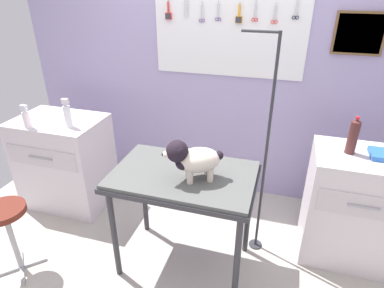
{
  "coord_description": "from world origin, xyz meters",
  "views": [
    {
      "loc": [
        0.63,
        -1.68,
        2.02
      ],
      "look_at": [
        0.06,
        0.19,
        1.02
      ],
      "focal_mm": 30.18,
      "sensor_mm": 36.0,
      "label": 1
    }
  ],
  "objects_px": {
    "cabinet_right": "(352,207)",
    "soda_bottle": "(353,136)",
    "grooming_arm": "(264,162)",
    "stool": "(7,221)",
    "dog": "(192,159)",
    "detangler_spray": "(26,118)",
    "counter_left": "(65,162)",
    "grooming_table": "(184,183)"
  },
  "relations": [
    {
      "from": "soda_bottle",
      "to": "cabinet_right",
      "type": "bearing_deg",
      "value": -5.42
    },
    {
      "from": "counter_left",
      "to": "grooming_arm",
      "type": "bearing_deg",
      "value": -3.26
    },
    {
      "from": "cabinet_right",
      "to": "stool",
      "type": "bearing_deg",
      "value": -159.05
    },
    {
      "from": "grooming_arm",
      "to": "dog",
      "type": "distance_m",
      "value": 0.61
    },
    {
      "from": "grooming_arm",
      "to": "soda_bottle",
      "type": "distance_m",
      "value": 0.64
    },
    {
      "from": "grooming_arm",
      "to": "detangler_spray",
      "type": "distance_m",
      "value": 2.0
    },
    {
      "from": "dog",
      "to": "detangler_spray",
      "type": "height_order",
      "value": "dog"
    },
    {
      "from": "grooming_table",
      "to": "grooming_arm",
      "type": "distance_m",
      "value": 0.62
    },
    {
      "from": "grooming_arm",
      "to": "dog",
      "type": "xyz_separation_m",
      "value": [
        -0.44,
        -0.39,
        0.17
      ]
    },
    {
      "from": "grooming_arm",
      "to": "detangler_spray",
      "type": "xyz_separation_m",
      "value": [
        -1.99,
        -0.12,
        0.16
      ]
    },
    {
      "from": "dog",
      "to": "cabinet_right",
      "type": "xyz_separation_m",
      "value": [
        1.13,
        0.54,
        -0.53
      ]
    },
    {
      "from": "cabinet_right",
      "to": "detangler_spray",
      "type": "relative_size",
      "value": 4.44
    },
    {
      "from": "dog",
      "to": "counter_left",
      "type": "bearing_deg",
      "value": 160.81
    },
    {
      "from": "cabinet_right",
      "to": "dog",
      "type": "bearing_deg",
      "value": -154.64
    },
    {
      "from": "dog",
      "to": "detangler_spray",
      "type": "relative_size",
      "value": 1.9
    },
    {
      "from": "grooming_arm",
      "to": "detangler_spray",
      "type": "height_order",
      "value": "grooming_arm"
    },
    {
      "from": "grooming_arm",
      "to": "grooming_table",
      "type": "bearing_deg",
      "value": -146.62
    },
    {
      "from": "counter_left",
      "to": "stool",
      "type": "distance_m",
      "value": 0.9
    },
    {
      "from": "grooming_table",
      "to": "detangler_spray",
      "type": "height_order",
      "value": "detangler_spray"
    },
    {
      "from": "detangler_spray",
      "to": "dog",
      "type": "bearing_deg",
      "value": -10.03
    },
    {
      "from": "cabinet_right",
      "to": "soda_bottle",
      "type": "xyz_separation_m",
      "value": [
        -0.11,
        0.01,
        0.59
      ]
    },
    {
      "from": "grooming_table",
      "to": "stool",
      "type": "xyz_separation_m",
      "value": [
        -1.2,
        -0.44,
        -0.28
      ]
    },
    {
      "from": "counter_left",
      "to": "stool",
      "type": "relative_size",
      "value": 1.52
    },
    {
      "from": "grooming_arm",
      "to": "soda_bottle",
      "type": "xyz_separation_m",
      "value": [
        0.58,
        0.15,
        0.22
      ]
    },
    {
      "from": "grooming_arm",
      "to": "counter_left",
      "type": "distance_m",
      "value": 1.92
    },
    {
      "from": "detangler_spray",
      "to": "soda_bottle",
      "type": "distance_m",
      "value": 2.59
    },
    {
      "from": "stool",
      "to": "soda_bottle",
      "type": "xyz_separation_m",
      "value": [
        2.3,
        0.93,
        0.57
      ]
    },
    {
      "from": "grooming_table",
      "to": "soda_bottle",
      "type": "distance_m",
      "value": 1.24
    },
    {
      "from": "grooming_arm",
      "to": "cabinet_right",
      "type": "bearing_deg",
      "value": 11.54
    },
    {
      "from": "stool",
      "to": "grooming_table",
      "type": "bearing_deg",
      "value": 20.17
    },
    {
      "from": "stool",
      "to": "detangler_spray",
      "type": "relative_size",
      "value": 2.87
    },
    {
      "from": "grooming_arm",
      "to": "stool",
      "type": "height_order",
      "value": "grooming_arm"
    },
    {
      "from": "cabinet_right",
      "to": "soda_bottle",
      "type": "bearing_deg",
      "value": 174.58
    },
    {
      "from": "detangler_spray",
      "to": "soda_bottle",
      "type": "xyz_separation_m",
      "value": [
        2.57,
        0.27,
        0.06
      ]
    },
    {
      "from": "cabinet_right",
      "to": "detangler_spray",
      "type": "height_order",
      "value": "detangler_spray"
    },
    {
      "from": "stool",
      "to": "counter_left",
      "type": "bearing_deg",
      "value": 99.99
    },
    {
      "from": "cabinet_right",
      "to": "detangler_spray",
      "type": "bearing_deg",
      "value": -174.43
    },
    {
      "from": "grooming_arm",
      "to": "cabinet_right",
      "type": "height_order",
      "value": "grooming_arm"
    },
    {
      "from": "grooming_table",
      "to": "counter_left",
      "type": "xyz_separation_m",
      "value": [
        -1.36,
        0.45,
        -0.3
      ]
    },
    {
      "from": "grooming_table",
      "to": "cabinet_right",
      "type": "xyz_separation_m",
      "value": [
        1.21,
        0.48,
        -0.29
      ]
    },
    {
      "from": "grooming_table",
      "to": "detangler_spray",
      "type": "relative_size",
      "value": 4.94
    },
    {
      "from": "grooming_table",
      "to": "grooming_arm",
      "type": "bearing_deg",
      "value": 33.38
    }
  ]
}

